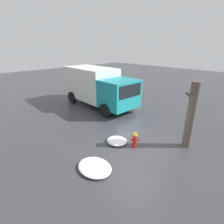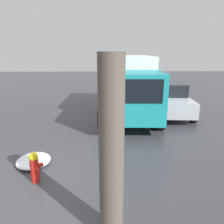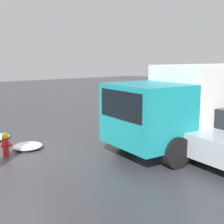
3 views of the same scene
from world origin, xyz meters
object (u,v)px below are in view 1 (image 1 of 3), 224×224
pedestrian (125,97)px  parked_car (115,91)px  tree_trunk (191,116)px  fire_hydrant (135,140)px  delivery_truck (98,86)px

pedestrian → parked_car: pedestrian is taller
tree_trunk → parked_car: bearing=-21.4°
parked_car → fire_hydrant: bearing=54.7°
tree_trunk → pedestrian: (5.26, -1.57, -0.54)m
tree_trunk → parked_car: 8.11m
fire_hydrant → parked_car: bearing=8.4°
fire_hydrant → pedestrian: (3.63, -3.36, 0.59)m
delivery_truck → parked_car: 2.13m
fire_hydrant → delivery_truck: 6.54m
delivery_truck → parked_car: (0.07, -1.99, -0.76)m
fire_hydrant → delivery_truck: delivery_truck is taller
delivery_truck → tree_trunk: bearing=84.7°
fire_hydrant → pedestrian: pedestrian is taller
tree_trunk → delivery_truck: tree_trunk is taller
delivery_truck → parked_car: delivery_truck is taller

